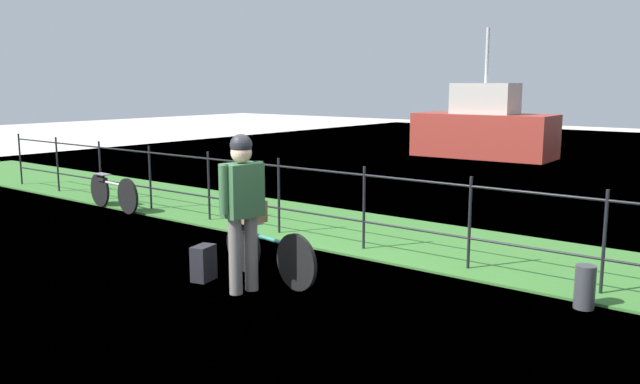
{
  "coord_description": "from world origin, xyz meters",
  "views": [
    {
      "loc": [
        4.74,
        -4.64,
        2.19
      ],
      "look_at": [
        -0.05,
        1.41,
        0.9
      ],
      "focal_mm": 36.48,
      "sensor_mm": 36.0,
      "label": 1
    }
  ],
  "objects_px": {
    "moored_boat_near": "(484,129)",
    "bicycle_parked": "(113,192)",
    "mooring_bollard": "(585,287)",
    "bicycle_main": "(267,251)",
    "wooden_crate": "(249,211)",
    "cyclist_person": "(242,199)",
    "terrier_dog": "(250,194)",
    "backpack_on_paving": "(204,263)"
  },
  "relations": [
    {
      "from": "bicycle_main",
      "to": "terrier_dog",
      "type": "height_order",
      "value": "terrier_dog"
    },
    {
      "from": "bicycle_main",
      "to": "moored_boat_near",
      "type": "relative_size",
      "value": 0.38
    },
    {
      "from": "terrier_dog",
      "to": "backpack_on_paving",
      "type": "relative_size",
      "value": 0.81
    },
    {
      "from": "bicycle_main",
      "to": "wooden_crate",
      "type": "relative_size",
      "value": 4.71
    },
    {
      "from": "bicycle_main",
      "to": "cyclist_person",
      "type": "bearing_deg",
      "value": -78.97
    },
    {
      "from": "terrier_dog",
      "to": "mooring_bollard",
      "type": "xyz_separation_m",
      "value": [
        3.41,
        1.19,
        -0.73
      ]
    },
    {
      "from": "wooden_crate",
      "to": "bicycle_parked",
      "type": "distance_m",
      "value": 4.78
    },
    {
      "from": "mooring_bollard",
      "to": "bicycle_main",
      "type": "bearing_deg",
      "value": -158.12
    },
    {
      "from": "bicycle_parked",
      "to": "wooden_crate",
      "type": "bearing_deg",
      "value": -15.67
    },
    {
      "from": "bicycle_main",
      "to": "mooring_bollard",
      "type": "height_order",
      "value": "bicycle_main"
    },
    {
      "from": "wooden_crate",
      "to": "backpack_on_paving",
      "type": "bearing_deg",
      "value": -112.58
    },
    {
      "from": "cyclist_person",
      "to": "bicycle_parked",
      "type": "bearing_deg",
      "value": 160.11
    },
    {
      "from": "bicycle_main",
      "to": "bicycle_parked",
      "type": "xyz_separation_m",
      "value": [
        -4.93,
        1.34,
        -0.01
      ]
    },
    {
      "from": "bicycle_main",
      "to": "terrier_dog",
      "type": "xyz_separation_m",
      "value": [
        -0.32,
        0.05,
        0.61
      ]
    },
    {
      "from": "backpack_on_paving",
      "to": "bicycle_parked",
      "type": "relative_size",
      "value": 0.25
    },
    {
      "from": "backpack_on_paving",
      "to": "mooring_bollard",
      "type": "height_order",
      "value": "mooring_bollard"
    },
    {
      "from": "moored_boat_near",
      "to": "bicycle_parked",
      "type": "bearing_deg",
      "value": -97.62
    },
    {
      "from": "mooring_bollard",
      "to": "wooden_crate",
      "type": "bearing_deg",
      "value": -160.97
    },
    {
      "from": "bicycle_main",
      "to": "terrier_dog",
      "type": "relative_size",
      "value": 4.88
    },
    {
      "from": "terrier_dog",
      "to": "bicycle_parked",
      "type": "height_order",
      "value": "terrier_dog"
    },
    {
      "from": "backpack_on_paving",
      "to": "terrier_dog",
      "type": "bearing_deg",
      "value": 140.28
    },
    {
      "from": "terrier_dog",
      "to": "cyclist_person",
      "type": "bearing_deg",
      "value": -52.1
    },
    {
      "from": "terrier_dog",
      "to": "bicycle_parked",
      "type": "relative_size",
      "value": 0.21
    },
    {
      "from": "mooring_bollard",
      "to": "moored_boat_near",
      "type": "height_order",
      "value": "moored_boat_near"
    },
    {
      "from": "bicycle_parked",
      "to": "terrier_dog",
      "type": "bearing_deg",
      "value": -15.64
    },
    {
      "from": "bicycle_main",
      "to": "moored_boat_near",
      "type": "bearing_deg",
      "value": 104.34
    },
    {
      "from": "backpack_on_paving",
      "to": "moored_boat_near",
      "type": "distance_m",
      "value": 13.87
    },
    {
      "from": "bicycle_main",
      "to": "mooring_bollard",
      "type": "relative_size",
      "value": 3.62
    },
    {
      "from": "wooden_crate",
      "to": "bicycle_parked",
      "type": "height_order",
      "value": "wooden_crate"
    },
    {
      "from": "terrier_dog",
      "to": "mooring_bollard",
      "type": "distance_m",
      "value": 3.68
    },
    {
      "from": "cyclist_person",
      "to": "bicycle_parked",
      "type": "distance_m",
      "value": 5.38
    },
    {
      "from": "bicycle_main",
      "to": "backpack_on_paving",
      "type": "bearing_deg",
      "value": -140.56
    },
    {
      "from": "wooden_crate",
      "to": "moored_boat_near",
      "type": "relative_size",
      "value": 0.08
    },
    {
      "from": "terrier_dog",
      "to": "bicycle_parked",
      "type": "bearing_deg",
      "value": 164.36
    },
    {
      "from": "terrier_dog",
      "to": "moored_boat_near",
      "type": "height_order",
      "value": "moored_boat_near"
    },
    {
      "from": "cyclist_person",
      "to": "bicycle_main",
      "type": "bearing_deg",
      "value": 101.03
    },
    {
      "from": "wooden_crate",
      "to": "cyclist_person",
      "type": "bearing_deg",
      "value": -50.69
    },
    {
      "from": "bicycle_main",
      "to": "mooring_bollard",
      "type": "distance_m",
      "value": 3.33
    },
    {
      "from": "terrier_dog",
      "to": "backpack_on_paving",
      "type": "height_order",
      "value": "terrier_dog"
    },
    {
      "from": "backpack_on_paving",
      "to": "mooring_bollard",
      "type": "relative_size",
      "value": 0.92
    },
    {
      "from": "cyclist_person",
      "to": "terrier_dog",
      "type": "bearing_deg",
      "value": 127.9
    },
    {
      "from": "terrier_dog",
      "to": "cyclist_person",
      "type": "distance_m",
      "value": 0.67
    }
  ]
}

